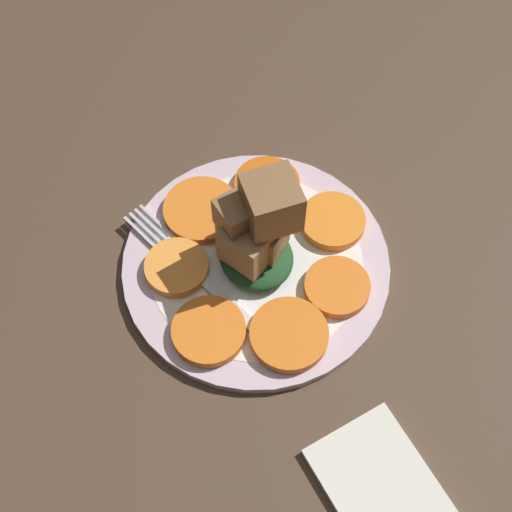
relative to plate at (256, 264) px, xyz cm
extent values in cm
cube|color=#4C3828|center=(0.00, 0.00, -1.52)|extent=(120.00, 120.00, 2.00)
cylinder|color=silver|center=(0.00, 0.00, -0.02)|extent=(25.67, 25.67, 1.00)
cylinder|color=white|center=(0.00, 0.00, 0.03)|extent=(20.54, 20.54, 1.00)
cylinder|color=#D45F13|center=(-6.90, 5.18, 1.09)|extent=(6.64, 6.64, 1.01)
cylinder|color=orange|center=(-7.47, -1.97, 1.09)|extent=(7.56, 7.56, 1.01)
cylinder|color=#F99539|center=(-2.87, -6.99, 1.09)|extent=(6.06, 6.06, 1.01)
cylinder|color=orange|center=(4.41, -7.38, 1.09)|extent=(6.73, 6.73, 1.01)
cylinder|color=orange|center=(8.27, -1.29, 1.09)|extent=(7.14, 7.14, 1.01)
cylinder|color=orange|center=(6.35, 5.06, 1.09)|extent=(6.16, 6.16, 1.01)
cylinder|color=orange|center=(0.41, 8.65, 1.09)|extent=(6.40, 6.40, 1.01)
ellipsoid|color=#1E4723|center=(0.00, 0.00, 1.60)|extent=(7.64, 6.88, 2.05)
cube|color=#9E754C|center=(-1.45, 0.23, 4.69)|extent=(5.41, 5.41, 4.12)
cube|color=brown|center=(0.34, 0.98, 4.33)|extent=(4.68, 4.68, 3.40)
cube|color=#9E754C|center=(0.27, -0.71, 4.77)|extent=(5.63, 5.63, 4.29)
cube|color=#9E754C|center=(-1.72, -0.53, 4.56)|extent=(4.13, 4.13, 3.85)
cube|color=brown|center=(0.15, 1.50, 9.46)|extent=(5.30, 5.30, 4.55)
cube|color=brown|center=(-1.38, -1.08, 7.59)|extent=(3.53, 3.53, 3.31)
cube|color=silver|center=(1.10, -4.90, 0.78)|extent=(12.03, 4.07, 0.40)
cube|color=silver|center=(-5.49, -6.59, 0.78)|extent=(2.00, 2.60, 0.40)
cube|color=silver|center=(-8.27, -8.33, 0.78)|extent=(4.71, 1.48, 0.40)
cube|color=silver|center=(-8.44, -7.68, 0.78)|extent=(4.71, 1.48, 0.40)
cube|color=silver|center=(-8.60, -7.04, 0.78)|extent=(4.71, 1.48, 0.40)
cube|color=silver|center=(-8.77, -6.39, 0.78)|extent=(4.71, 1.48, 0.40)
cube|color=silver|center=(24.48, -1.36, -0.12)|extent=(13.99, 8.39, 0.80)
camera|label=1|loc=(29.11, -16.50, 59.85)|focal=50.00mm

